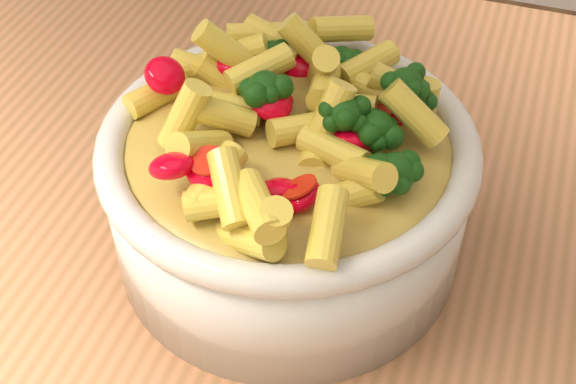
% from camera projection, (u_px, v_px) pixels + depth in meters
% --- Properties ---
extents(table, '(1.20, 0.80, 0.90)m').
position_uv_depth(table, '(283.00, 339.00, 0.65)').
color(table, '#B1734C').
rests_on(table, ground).
extents(serving_bowl, '(0.25, 0.25, 0.11)m').
position_uv_depth(serving_bowl, '(288.00, 191.00, 0.55)').
color(serving_bowl, silver).
rests_on(serving_bowl, table).
extents(pasta_salad, '(0.20, 0.20, 0.04)m').
position_uv_depth(pasta_salad, '(288.00, 114.00, 0.50)').
color(pasta_salad, '#F1D04C').
rests_on(pasta_salad, serving_bowl).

